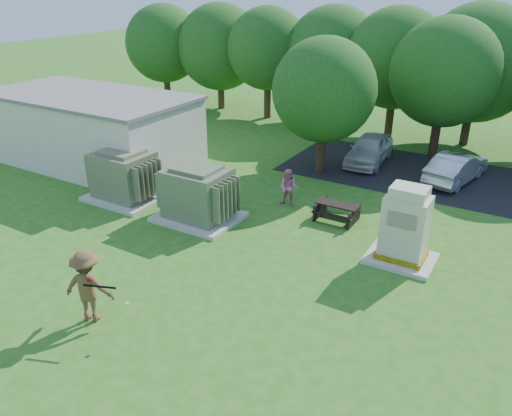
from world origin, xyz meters
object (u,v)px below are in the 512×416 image
Objects in this scene: transformer_right at (198,195)px; batter at (88,286)px; car_silver_a at (456,167)px; transformer_left at (124,176)px; picnic_table at (337,210)px; person_at_picnic at (289,188)px; generator_cabinet at (404,229)px; car_white at (369,149)px.

transformer_right reaches higher than batter.
batter is at bearing 79.72° from car_silver_a.
transformer_right is (3.70, 0.00, 0.00)m from transformer_left.
transformer_left is at bearing 180.00° from transformer_right.
person_at_picnic reaches higher than picnic_table.
generator_cabinet reaches higher than person_at_picnic.
transformer_right is 7.44m from generator_cabinet.
car_white is at bearing 75.05° from person_at_picnic.
generator_cabinet reaches higher than transformer_left.
picnic_table is 0.38× the size of car_white.
transformer_left is 1.00× the size of transformer_right.
transformer_right is 5.19m from picnic_table.
generator_cabinet is 0.64× the size of car_silver_a.
car_white is at bearing 115.52° from generator_cabinet.
transformer_right is at bearing -135.64° from person_at_picnic.
car_white reaches higher than car_silver_a.
car_silver_a is (7.48, 8.89, -0.32)m from transformer_right.
batter is at bearing -102.81° from person_at_picnic.
car_white is 4.15m from car_silver_a.
transformer_right is at bearing -173.39° from generator_cabinet.
transformer_right is 0.74× the size of car_white.
picnic_table is 7.02m from car_silver_a.
generator_cabinet reaches higher than car_silver_a.
transformer_left is at bearing -162.79° from picnic_table.
picnic_table is 2.21m from person_at_picnic.
person_at_picnic reaches higher than car_silver_a.
transformer_left and transformer_right have the same top height.
transformer_right is at bearing -100.11° from batter.
batter is at bearing -101.21° from car_white.
transformer_right is 1.99× the size of person_at_picnic.
car_white is (-4.04, 8.47, -0.42)m from generator_cabinet.
transformer_right is at bearing -113.26° from car_white.
car_silver_a is at bearing 49.94° from transformer_right.
transformer_left reaches higher than car_white.
person_at_picnic is 0.38× the size of car_silver_a.
car_white is (3.35, 9.32, -0.28)m from transformer_right.
transformer_left reaches higher than person_at_picnic.
batter reaches higher than person_at_picnic.
transformer_right is 1.18× the size of generator_cabinet.
batter is at bearing -110.19° from picnic_table.
transformer_right is at bearing 61.98° from car_silver_a.
generator_cabinet is at bearing 6.61° from transformer_right.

